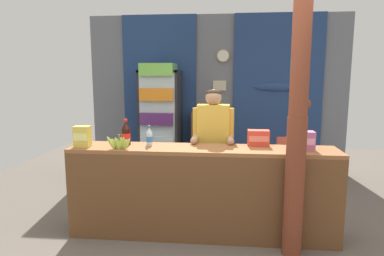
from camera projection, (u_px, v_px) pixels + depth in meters
ground_plane at (211, 206)px, 4.59m from camera, size 7.86×7.86×0.00m
back_wall_curtained at (217, 92)px, 6.19m from camera, size 4.67×0.22×2.84m
stall_counter at (202, 186)px, 3.60m from camera, size 2.89×0.49×0.99m
timber_post at (297, 123)px, 3.17m from camera, size 0.21×0.19×2.76m
drink_fridge at (160, 116)px, 5.82m from camera, size 0.67×0.76×1.96m
bottle_shelf_rack at (205, 142)px, 6.07m from camera, size 0.48×0.28×1.11m
plastic_lawn_chair at (284, 158)px, 5.21m from camera, size 0.58×0.58×0.86m
shopkeeper at (213, 139)px, 4.06m from camera, size 0.50×0.42×1.60m
soda_bottle_cola at (126, 134)px, 3.78m from camera, size 0.10×0.10×0.29m
soda_bottle_water at (149, 137)px, 3.75m from camera, size 0.07×0.07×0.22m
snack_box_instant_noodle at (82, 136)px, 3.68m from camera, size 0.17×0.11×0.23m
snack_box_wafer at (305, 140)px, 3.53m from camera, size 0.18×0.15×0.19m
snack_box_crackers at (258, 138)px, 3.73m from camera, size 0.23×0.14×0.17m
banana_bunch at (119, 143)px, 3.57m from camera, size 0.28×0.07×0.16m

